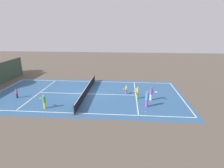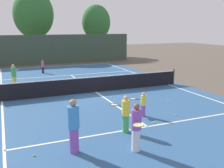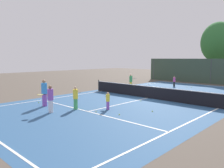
% 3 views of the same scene
% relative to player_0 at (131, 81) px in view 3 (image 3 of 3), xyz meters
% --- Properties ---
extents(ground_plane, '(80.00, 80.00, 0.00)m').
position_rel_player_0_xyz_m(ground_plane, '(4.64, -3.59, -0.80)').
color(ground_plane, brown).
extents(court_surface, '(13.00, 25.00, 0.01)m').
position_rel_player_0_xyz_m(court_surface, '(4.64, -3.59, -0.80)').
color(court_surface, '#2D5684').
rests_on(court_surface, ground_plane).
extents(tennis_net, '(11.90, 0.10, 1.10)m').
position_rel_player_0_xyz_m(tennis_net, '(4.64, -3.59, -0.29)').
color(tennis_net, '#333833').
rests_on(tennis_net, ground_plane).
extents(perimeter_fence, '(18.00, 0.12, 3.20)m').
position_rel_player_0_xyz_m(perimeter_fence, '(4.64, 10.41, 0.80)').
color(perimeter_fence, '#384C3D').
rests_on(perimeter_fence, ground_plane).
extents(tree_1, '(4.98, 4.99, 8.57)m').
position_rel_player_0_xyz_m(tree_1, '(3.45, 16.24, 4.77)').
color(tree_1, brown).
rests_on(tree_1, ground_plane).
extents(player_0, '(0.60, 0.90, 1.55)m').
position_rel_player_0_xyz_m(player_0, '(0.00, 0.00, 0.00)').
color(player_0, yellow).
rests_on(player_0, ground_plane).
extents(player_1, '(0.74, 0.71, 1.14)m').
position_rel_player_0_xyz_m(player_1, '(5.11, -8.73, -0.21)').
color(player_1, purple).
rests_on(player_1, ground_plane).
extents(player_2, '(0.60, 0.92, 1.64)m').
position_rel_player_0_xyz_m(player_2, '(3.18, -11.69, 0.04)').
color(player_2, silver).
rests_on(player_2, ground_plane).
extents(player_3, '(0.67, 0.86, 1.47)m').
position_rel_player_0_xyz_m(player_3, '(3.56, -10.10, -0.04)').
color(player_3, '#3FA559').
rests_on(player_3, ground_plane).
extents(player_4, '(0.39, 0.39, 1.81)m').
position_rel_player_0_xyz_m(player_4, '(1.27, -11.00, 0.13)').
color(player_4, purple).
rests_on(player_4, ground_plane).
extents(player_5, '(0.26, 0.26, 1.20)m').
position_rel_player_0_xyz_m(player_5, '(2.61, 4.71, -0.19)').
color(player_5, '#232328').
rests_on(player_5, ground_plane).
extents(tennis_ball_0, '(0.07, 0.07, 0.07)m').
position_rel_player_0_xyz_m(tennis_ball_0, '(4.48, 5.16, -0.77)').
color(tennis_ball_0, '#CCE533').
rests_on(tennis_ball_0, ground_plane).
extents(tennis_ball_1, '(0.07, 0.07, 0.07)m').
position_rel_player_0_xyz_m(tennis_ball_1, '(7.52, -7.31, -0.77)').
color(tennis_ball_1, '#CCE533').
rests_on(tennis_ball_1, ground_plane).
extents(tennis_ball_2, '(0.07, 0.07, 0.07)m').
position_rel_player_0_xyz_m(tennis_ball_2, '(5.11, -9.75, -0.77)').
color(tennis_ball_2, '#CCE533').
rests_on(tennis_ball_2, ground_plane).
extents(tennis_ball_3, '(0.07, 0.07, 0.07)m').
position_rel_player_0_xyz_m(tennis_ball_3, '(-0.46, -1.58, -0.77)').
color(tennis_ball_3, '#CCE533').
rests_on(tennis_ball_3, ground_plane).
extents(tennis_ball_4, '(0.07, 0.07, 0.07)m').
position_rel_player_0_xyz_m(tennis_ball_4, '(1.70, -1.25, -0.77)').
color(tennis_ball_4, '#CCE533').
rests_on(tennis_ball_4, ground_plane).
extents(tennis_ball_5, '(0.07, 0.07, 0.07)m').
position_rel_player_0_xyz_m(tennis_ball_5, '(1.75, 6.07, -0.77)').
color(tennis_ball_5, '#CCE533').
rests_on(tennis_ball_5, ground_plane).
extents(tennis_ball_7, '(0.07, 0.07, 0.07)m').
position_rel_player_0_xyz_m(tennis_ball_7, '(1.43, 0.59, -0.77)').
color(tennis_ball_7, '#CCE533').
rests_on(tennis_ball_7, ground_plane).
extents(tennis_ball_8, '(0.07, 0.07, 0.07)m').
position_rel_player_0_xyz_m(tennis_ball_8, '(0.01, -10.77, -0.77)').
color(tennis_ball_8, '#CCE533').
rests_on(tennis_ball_8, ground_plane).
extents(tennis_ball_9, '(0.07, 0.07, 0.07)m').
position_rel_player_0_xyz_m(tennis_ball_9, '(9.95, -3.50, -0.77)').
color(tennis_ball_9, '#CCE533').
rests_on(tennis_ball_9, ground_plane).
extents(tennis_ball_10, '(0.07, 0.07, 0.07)m').
position_rel_player_0_xyz_m(tennis_ball_10, '(5.07, -5.14, -0.77)').
color(tennis_ball_10, '#CCE533').
rests_on(tennis_ball_10, ground_plane).
extents(tennis_ball_11, '(0.07, 0.07, 0.07)m').
position_rel_player_0_xyz_m(tennis_ball_11, '(6.57, -9.28, -0.77)').
color(tennis_ball_11, '#CCE533').
rests_on(tennis_ball_11, ground_plane).
extents(tennis_ball_12, '(0.07, 0.07, 0.07)m').
position_rel_player_0_xyz_m(tennis_ball_12, '(3.98, 5.09, -0.77)').
color(tennis_ball_12, '#CCE533').
rests_on(tennis_ball_12, ground_plane).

